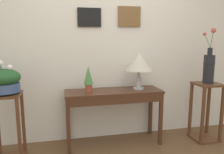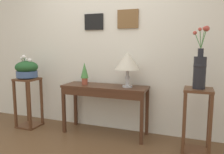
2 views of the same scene
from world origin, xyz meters
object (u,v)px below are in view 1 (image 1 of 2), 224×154
Objects in this scene: console_table at (114,98)px; pedestal_stand_left at (8,127)px; potted_plant_on_console at (88,78)px; planter_bowl_wide_left at (4,80)px; pedestal_stand_right at (206,112)px; flower_vase_tall_right at (209,65)px; table_lamp at (139,62)px.

pedestal_stand_left is at bearing -174.23° from console_table.
potted_plant_on_console is 0.88× the size of planter_bowl_wide_left.
planter_bowl_wide_left is (-0.97, -0.15, 0.03)m from potted_plant_on_console.
planter_bowl_wide_left is at bearing -174.23° from console_table.
pedestal_stand_right is (1.64, -0.16, -0.52)m from potted_plant_on_console.
pedestal_stand_left is (-0.97, -0.15, -0.53)m from potted_plant_on_console.
planter_bowl_wide_left is 2.62m from flower_vase_tall_right.
console_table is 0.59m from table_lamp.
table_lamp is 1.51× the size of potted_plant_on_console.
potted_plant_on_console is 1.12m from pedestal_stand_left.
flower_vase_tall_right reaches higher than pedestal_stand_left.
pedestal_stand_left is 1.09× the size of flower_vase_tall_right.
planter_bowl_wide_left reaches higher than pedestal_stand_right.
console_table is 2.53× the size of table_lamp.
console_table is 1.35m from planter_bowl_wide_left.
pedestal_stand_left is (-1.66, -0.16, -0.72)m from table_lamp.
pedestal_stand_right is (1.31, -0.14, -0.24)m from console_table.
potted_plant_on_console is 0.41× the size of pedestal_stand_left.
planter_bowl_wide_left is (-0.00, -0.00, 0.56)m from pedestal_stand_left.
planter_bowl_wide_left is 0.51× the size of flower_vase_tall_right.
planter_bowl_wide_left is (-1.66, -0.16, -0.16)m from table_lamp.
pedestal_stand_right is (2.62, -0.01, -0.56)m from planter_bowl_wide_left.
flower_vase_tall_right is (1.64, -0.16, 0.14)m from potted_plant_on_console.
planter_bowl_wide_left is (-1.31, -0.13, 0.32)m from console_table.
table_lamp is at bearing 170.22° from flower_vase_tall_right.
console_table is 1.56× the size of pedestal_stand_right.
planter_bowl_wide_left is 0.46× the size of pedestal_stand_right.
table_lamp is at bearing 170.18° from pedestal_stand_right.
flower_vase_tall_right is (0.96, -0.16, -0.04)m from table_lamp.
console_table is 0.44m from potted_plant_on_console.
table_lamp is 0.62× the size of pedestal_stand_left.
table_lamp is 0.97m from flower_vase_tall_right.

